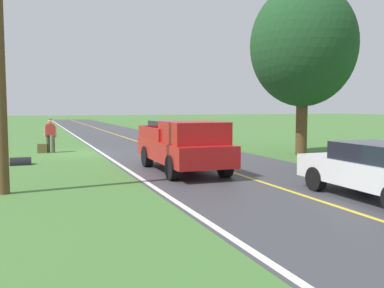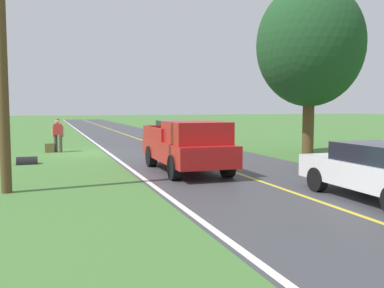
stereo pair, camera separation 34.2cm
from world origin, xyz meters
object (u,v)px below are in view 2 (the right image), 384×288
Objects in this scene: hitchhiker_walking at (58,133)px; sedan_mid_oncoming at (382,170)px; suitcase_carried at (50,148)px; pickup_truck_passing at (188,145)px; tree_far_side_near at (310,45)px; utility_pole_roadside at (1,33)px; sedan_near_oncoming at (172,131)px.

hitchhiker_walking is 0.40× the size of sedan_mid_oncoming.
hitchhiker_walking is 3.75× the size of suitcase_carried.
pickup_truck_passing reaches higher than suitcase_carried.
hitchhiker_walking is 13.16m from tree_far_side_near.
sedan_mid_oncoming is at bearing 116.60° from hitchhiker_walking.
hitchhiker_walking is at bearing -98.67° from utility_pole_roadside.
sedan_near_oncoming is 0.53× the size of utility_pole_roadside.
sedan_mid_oncoming is 0.99× the size of sedan_near_oncoming.
sedan_near_oncoming is (-7.70, -4.28, 0.52)m from suitcase_carried.
sedan_near_oncoming is (3.96, -9.59, -4.42)m from tree_far_side_near.
sedan_mid_oncoming is (-7.26, 14.49, -0.23)m from hitchhiker_walking.
utility_pole_roadside is (1.18, 10.40, 3.98)m from suitcase_carried.
sedan_mid_oncoming and sedan_near_oncoming have the same top height.
sedan_near_oncoming is (-7.28, -4.19, -0.23)m from hitchhiker_walking.
sedan_near_oncoming is (-0.02, -18.68, 0.00)m from sedan_mid_oncoming.
sedan_near_oncoming is at bearing 117.78° from suitcase_carried.
suitcase_carried is 13.74m from tree_far_side_near.
suitcase_carried is at bearing -24.52° from tree_far_side_near.
sedan_near_oncoming is 17.50m from utility_pole_roadside.
sedan_mid_oncoming is 0.52× the size of utility_pole_roadside.
suitcase_carried is (0.42, 0.09, -0.75)m from hitchhiker_walking.
tree_far_side_near reaches higher than sedan_near_oncoming.
tree_far_side_near is at bearing 112.44° from sedan_near_oncoming.
sedan_near_oncoming is at bearing -67.56° from tree_far_side_near.
suitcase_carried is 11.20m from utility_pole_roadside.
suitcase_carried is 0.11× the size of sedan_near_oncoming.
hitchhiker_walking is 9.59m from pickup_truck_passing.
pickup_truck_passing is at bearing -162.11° from utility_pole_roadside.
pickup_truck_passing is 8.84m from tree_far_side_near.
pickup_truck_passing is 6.63m from sedan_mid_oncoming.
tree_far_side_near reaches higher than suitcase_carried.
hitchhiker_walking reaches higher than sedan_near_oncoming.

